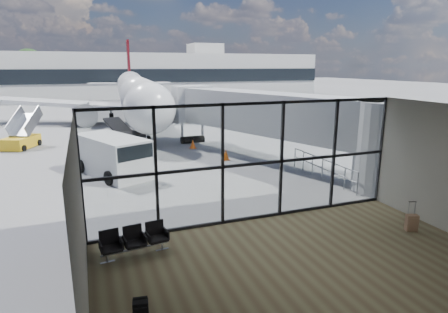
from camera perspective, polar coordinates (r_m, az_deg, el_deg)
ground at (r=52.83m, az=-14.30°, el=7.00°), size 220.00×220.00×0.00m
lounge_shell at (r=9.85m, az=16.29°, el=-5.26°), size 12.02×8.01×4.51m
glass_curtain_wall at (r=13.92m, az=4.40°, el=-0.95°), size 12.10×0.12×4.50m
jet_bridge at (r=22.21m, az=8.27°, el=5.78°), size 8.00×16.50×4.33m
apron_railing at (r=19.99m, az=14.74°, el=-1.37°), size 0.06×5.46×1.11m
far_terminal at (r=74.37m, az=-16.94°, el=11.91°), size 80.00×12.20×11.00m
tree_5 at (r=84.71m, az=-27.49°, el=12.26°), size 6.27×6.27×9.03m
seating_row at (r=12.21m, az=-13.57°, el=-12.15°), size 2.09×0.82×0.93m
backpack at (r=9.53m, az=-12.57°, el=-21.92°), size 0.38×0.36×0.53m
suitcase at (r=15.05m, az=26.70°, el=-9.00°), size 0.46×0.39×1.08m
airliner at (r=42.02m, az=-13.24°, el=9.34°), size 31.22×36.23×9.33m
service_van at (r=20.82m, az=-16.50°, el=0.11°), size 3.87×5.24×2.09m
belt_loader at (r=28.11m, az=-14.74°, el=2.74°), size 2.68×4.38×1.91m
mobile_stairs at (r=30.51m, az=-28.51°, el=2.18°), size 2.70×3.58×2.29m
traffic_cone_a at (r=23.41m, az=0.27°, el=0.25°), size 0.47×0.47×0.67m
traffic_cone_b at (r=26.86m, az=-4.79°, el=1.90°), size 0.43×0.43×0.62m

